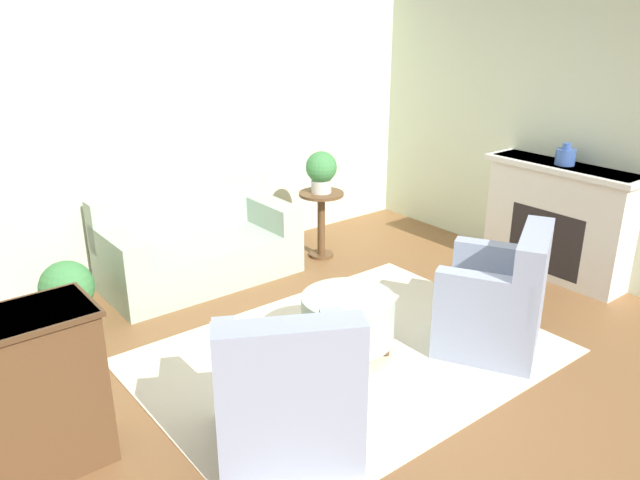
{
  "coord_description": "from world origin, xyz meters",
  "views": [
    {
      "loc": [
        -2.74,
        -3.1,
        2.52
      ],
      "look_at": [
        0.15,
        0.55,
        0.75
      ],
      "focal_mm": 35.0,
      "sensor_mm": 36.0,
      "label": 1
    }
  ],
  "objects_px": {
    "armchair_right": "(499,302)",
    "potted_plant_floor": "(67,291)",
    "side_table": "(321,214)",
    "vase_mantel_near": "(565,156)",
    "potted_plant_on_side_table": "(321,170)",
    "ottoman_table": "(348,318)",
    "couch": "(198,248)",
    "armchair_left": "(286,398)"
  },
  "relations": [
    {
      "from": "armchair_right",
      "to": "potted_plant_floor",
      "type": "bearing_deg",
      "value": 136.81
    },
    {
      "from": "armchair_right",
      "to": "side_table",
      "type": "relative_size",
      "value": 1.51
    },
    {
      "from": "vase_mantel_near",
      "to": "potted_plant_on_side_table",
      "type": "xyz_separation_m",
      "value": [
        -1.47,
        1.79,
        -0.26
      ]
    },
    {
      "from": "vase_mantel_near",
      "to": "potted_plant_floor",
      "type": "xyz_separation_m",
      "value": [
        -4.06,
        1.84,
        -0.86
      ]
    },
    {
      "from": "ottoman_table",
      "to": "vase_mantel_near",
      "type": "bearing_deg",
      "value": -2.51
    },
    {
      "from": "couch",
      "to": "ottoman_table",
      "type": "height_order",
      "value": "couch"
    },
    {
      "from": "ottoman_table",
      "to": "side_table",
      "type": "relative_size",
      "value": 1.0
    },
    {
      "from": "couch",
      "to": "vase_mantel_near",
      "type": "height_order",
      "value": "vase_mantel_near"
    },
    {
      "from": "couch",
      "to": "vase_mantel_near",
      "type": "bearing_deg",
      "value": -36.93
    },
    {
      "from": "potted_plant_on_side_table",
      "to": "ottoman_table",
      "type": "bearing_deg",
      "value": -122.82
    },
    {
      "from": "couch",
      "to": "ottoman_table",
      "type": "distance_m",
      "value": 1.97
    },
    {
      "from": "armchair_left",
      "to": "side_table",
      "type": "relative_size",
      "value": 1.51
    },
    {
      "from": "armchair_left",
      "to": "side_table",
      "type": "bearing_deg",
      "value": 47.74
    },
    {
      "from": "side_table",
      "to": "potted_plant_on_side_table",
      "type": "bearing_deg",
      "value": 0.0
    },
    {
      "from": "armchair_left",
      "to": "armchair_right",
      "type": "xyz_separation_m",
      "value": [
        2.0,
        0.0,
        0.0
      ]
    },
    {
      "from": "couch",
      "to": "potted_plant_floor",
      "type": "height_order",
      "value": "couch"
    },
    {
      "from": "potted_plant_on_side_table",
      "to": "potted_plant_floor",
      "type": "height_order",
      "value": "potted_plant_on_side_table"
    },
    {
      "from": "ottoman_table",
      "to": "couch",
      "type": "bearing_deg",
      "value": 96.08
    },
    {
      "from": "potted_plant_on_side_table",
      "to": "armchair_left",
      "type": "bearing_deg",
      "value": -132.26
    },
    {
      "from": "armchair_left",
      "to": "armchair_right",
      "type": "distance_m",
      "value": 2.0
    },
    {
      "from": "armchair_left",
      "to": "vase_mantel_near",
      "type": "relative_size",
      "value": 5.18
    },
    {
      "from": "armchair_left",
      "to": "armchair_right",
      "type": "relative_size",
      "value": 1.0
    },
    {
      "from": "side_table",
      "to": "potted_plant_floor",
      "type": "xyz_separation_m",
      "value": [
        -2.6,
        0.05,
        -0.13
      ]
    },
    {
      "from": "couch",
      "to": "armchair_left",
      "type": "distance_m",
      "value": 2.71
    },
    {
      "from": "couch",
      "to": "potted_plant_on_side_table",
      "type": "relative_size",
      "value": 4.25
    },
    {
      "from": "ottoman_table",
      "to": "side_table",
      "type": "bearing_deg",
      "value": 57.18
    },
    {
      "from": "armchair_left",
      "to": "potted_plant_on_side_table",
      "type": "xyz_separation_m",
      "value": [
        2.09,
        2.3,
        0.57
      ]
    },
    {
      "from": "side_table",
      "to": "potted_plant_on_side_table",
      "type": "relative_size",
      "value": 1.65
    },
    {
      "from": "ottoman_table",
      "to": "armchair_left",
      "type": "bearing_deg",
      "value": -148.27
    },
    {
      "from": "armchair_right",
      "to": "potted_plant_on_side_table",
      "type": "distance_m",
      "value": 2.37
    },
    {
      "from": "armchair_right",
      "to": "vase_mantel_near",
      "type": "height_order",
      "value": "vase_mantel_near"
    },
    {
      "from": "armchair_right",
      "to": "ottoman_table",
      "type": "xyz_separation_m",
      "value": [
        -0.99,
        0.62,
        -0.07
      ]
    },
    {
      "from": "couch",
      "to": "armchair_left",
      "type": "bearing_deg",
      "value": -107.21
    },
    {
      "from": "armchair_right",
      "to": "side_table",
      "type": "xyz_separation_m",
      "value": [
        0.09,
        2.3,
        0.09
      ]
    },
    {
      "from": "armchair_left",
      "to": "side_table",
      "type": "height_order",
      "value": "armchair_left"
    },
    {
      "from": "armchair_right",
      "to": "potted_plant_floor",
      "type": "xyz_separation_m",
      "value": [
        -2.51,
        2.35,
        -0.04
      ]
    },
    {
      "from": "vase_mantel_near",
      "to": "potted_plant_floor",
      "type": "relative_size",
      "value": 0.35
    },
    {
      "from": "couch",
      "to": "vase_mantel_near",
      "type": "relative_size",
      "value": 8.86
    },
    {
      "from": "couch",
      "to": "armchair_left",
      "type": "height_order",
      "value": "armchair_left"
    },
    {
      "from": "side_table",
      "to": "armchair_left",
      "type": "bearing_deg",
      "value": -132.26
    },
    {
      "from": "vase_mantel_near",
      "to": "couch",
      "type": "bearing_deg",
      "value": 143.07
    },
    {
      "from": "couch",
      "to": "potted_plant_floor",
      "type": "relative_size",
      "value": 3.09
    }
  ]
}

